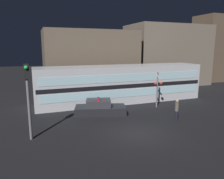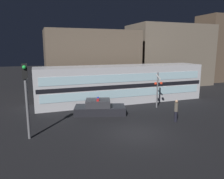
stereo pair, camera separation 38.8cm
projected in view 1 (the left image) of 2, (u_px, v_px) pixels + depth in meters
The scene contains 9 objects.
ground_plane at pixel (139, 133), 14.56m from camera, with size 120.00×120.00×0.00m, color black.
train at pixel (122, 84), 22.81m from camera, with size 17.48×3.17×3.80m.
police_car at pixel (100, 108), 18.76m from camera, with size 4.66×3.05×1.37m.
pedestrian at pixel (177, 110), 16.78m from camera, with size 0.29×0.29×1.73m.
crossing_signal_near at pixel (158, 87), 20.50m from camera, with size 0.86×0.35×3.36m.
traffic_light_corner at pixel (28, 92), 13.06m from camera, with size 0.30×0.46×4.70m.
building_left at pixel (91, 62), 27.63m from camera, with size 11.50×5.16×7.72m.
building_center at pixel (167, 55), 33.67m from camera, with size 11.82×6.94×8.91m.
building_right at pixel (223, 49), 37.99m from camera, with size 9.95×4.74×10.83m.
Camera 1 is at (-6.47, -12.25, 5.63)m, focal length 35.00 mm.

